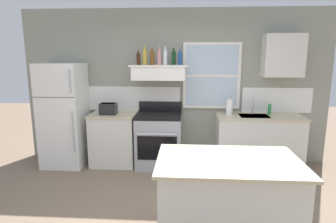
{
  "coord_description": "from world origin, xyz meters",
  "views": [
    {
      "loc": [
        0.22,
        -2.88,
        1.92
      ],
      "look_at": [
        -0.05,
        1.2,
        1.1
      ],
      "focal_mm": 30.6,
      "sensor_mm": 36.0,
      "label": 1
    }
  ],
  "objects_px": {
    "toaster": "(108,109)",
    "paper_towel_roll": "(229,107)",
    "bottle_amber_wine": "(152,58)",
    "bottle_rose_pink": "(159,57)",
    "bottle_clear_tall": "(165,57)",
    "refrigerator": "(64,115)",
    "bottle_dark_green_wine": "(174,58)",
    "bottle_blue_liqueur": "(180,58)",
    "bottle_champagne_gold_foil": "(145,57)",
    "kitchen_island": "(227,202)",
    "dish_soap_bottle": "(269,109)",
    "stove_range": "(159,140)",
    "bottle_brown_stout": "(138,59)"
  },
  "relations": [
    {
      "from": "dish_soap_bottle",
      "to": "bottle_amber_wine",
      "type": "bearing_deg",
      "value": -177.29
    },
    {
      "from": "bottle_dark_green_wine",
      "to": "paper_towel_roll",
      "type": "relative_size",
      "value": 1.03
    },
    {
      "from": "bottle_blue_liqueur",
      "to": "bottle_champagne_gold_foil",
      "type": "bearing_deg",
      "value": -176.17
    },
    {
      "from": "toaster",
      "to": "paper_towel_roll",
      "type": "bearing_deg",
      "value": 1.4
    },
    {
      "from": "bottle_amber_wine",
      "to": "dish_soap_bottle",
      "type": "relative_size",
      "value": 1.52
    },
    {
      "from": "bottle_champagne_gold_foil",
      "to": "bottle_amber_wine",
      "type": "xyz_separation_m",
      "value": [
        0.12,
        -0.02,
        -0.01
      ]
    },
    {
      "from": "bottle_dark_green_wine",
      "to": "dish_soap_bottle",
      "type": "xyz_separation_m",
      "value": [
        1.64,
        0.01,
        -0.86
      ]
    },
    {
      "from": "bottle_dark_green_wine",
      "to": "stove_range",
      "type": "bearing_deg",
      "value": -152.73
    },
    {
      "from": "refrigerator",
      "to": "bottle_rose_pink",
      "type": "distance_m",
      "value": 1.93
    },
    {
      "from": "bottle_champagne_gold_foil",
      "to": "bottle_dark_green_wine",
      "type": "xyz_separation_m",
      "value": [
        0.48,
        0.06,
        -0.01
      ]
    },
    {
      "from": "stove_range",
      "to": "bottle_dark_green_wine",
      "type": "relative_size",
      "value": 3.9
    },
    {
      "from": "bottle_brown_stout",
      "to": "dish_soap_bottle",
      "type": "height_order",
      "value": "bottle_brown_stout"
    },
    {
      "from": "toaster",
      "to": "bottle_blue_liqueur",
      "type": "relative_size",
      "value": 1.16
    },
    {
      "from": "dish_soap_bottle",
      "to": "bottle_blue_liqueur",
      "type": "bearing_deg",
      "value": -178.62
    },
    {
      "from": "refrigerator",
      "to": "bottle_amber_wine",
      "type": "xyz_separation_m",
      "value": [
        1.54,
        0.07,
        0.97
      ]
    },
    {
      "from": "toaster",
      "to": "bottle_clear_tall",
      "type": "bearing_deg",
      "value": 2.95
    },
    {
      "from": "bottle_brown_stout",
      "to": "bottle_blue_liqueur",
      "type": "bearing_deg",
      "value": 1.86
    },
    {
      "from": "toaster",
      "to": "bottle_rose_pink",
      "type": "xyz_separation_m",
      "value": [
        0.87,
        0.06,
        0.86
      ]
    },
    {
      "from": "bottle_blue_liqueur",
      "to": "paper_towel_roll",
      "type": "distance_m",
      "value": 1.17
    },
    {
      "from": "refrigerator",
      "to": "bottle_champagne_gold_foil",
      "type": "xyz_separation_m",
      "value": [
        1.42,
        0.08,
        0.99
      ]
    },
    {
      "from": "stove_range",
      "to": "paper_towel_roll",
      "type": "relative_size",
      "value": 4.04
    },
    {
      "from": "toaster",
      "to": "bottle_rose_pink",
      "type": "bearing_deg",
      "value": 3.87
    },
    {
      "from": "bottle_champagne_gold_foil",
      "to": "bottle_dark_green_wine",
      "type": "relative_size",
      "value": 1.1
    },
    {
      "from": "bottle_amber_wine",
      "to": "bottle_dark_green_wine",
      "type": "height_order",
      "value": "bottle_dark_green_wine"
    },
    {
      "from": "bottle_clear_tall",
      "to": "kitchen_island",
      "type": "bearing_deg",
      "value": -69.74
    },
    {
      "from": "dish_soap_bottle",
      "to": "stove_range",
      "type": "bearing_deg",
      "value": -175.82
    },
    {
      "from": "refrigerator",
      "to": "bottle_dark_green_wine",
      "type": "relative_size",
      "value": 6.36
    },
    {
      "from": "bottle_amber_wine",
      "to": "bottle_rose_pink",
      "type": "relative_size",
      "value": 0.92
    },
    {
      "from": "bottle_amber_wine",
      "to": "bottle_dark_green_wine",
      "type": "bearing_deg",
      "value": 13.18
    },
    {
      "from": "stove_range",
      "to": "bottle_champagne_gold_foil",
      "type": "height_order",
      "value": "bottle_champagne_gold_foil"
    },
    {
      "from": "toaster",
      "to": "paper_towel_roll",
      "type": "distance_m",
      "value": 2.06
    },
    {
      "from": "stove_range",
      "to": "bottle_amber_wine",
      "type": "bearing_deg",
      "value": 158.4
    },
    {
      "from": "bottle_dark_green_wine",
      "to": "dish_soap_bottle",
      "type": "distance_m",
      "value": 1.85
    },
    {
      "from": "kitchen_island",
      "to": "bottle_amber_wine",
      "type": "bearing_deg",
      "value": 115.24
    },
    {
      "from": "paper_towel_roll",
      "to": "dish_soap_bottle",
      "type": "relative_size",
      "value": 1.5
    },
    {
      "from": "bottle_amber_wine",
      "to": "paper_towel_roll",
      "type": "height_order",
      "value": "bottle_amber_wine"
    },
    {
      "from": "bottle_brown_stout",
      "to": "bottle_blue_liqueur",
      "type": "distance_m",
      "value": 0.7
    },
    {
      "from": "bottle_dark_green_wine",
      "to": "kitchen_island",
      "type": "relative_size",
      "value": 0.2
    },
    {
      "from": "toaster",
      "to": "bottle_amber_wine",
      "type": "xyz_separation_m",
      "value": [
        0.76,
        0.06,
        0.85
      ]
    },
    {
      "from": "paper_towel_roll",
      "to": "bottle_blue_liqueur",
      "type": "bearing_deg",
      "value": 175.7
    },
    {
      "from": "paper_towel_roll",
      "to": "kitchen_island",
      "type": "height_order",
      "value": "paper_towel_roll"
    },
    {
      "from": "bottle_amber_wine",
      "to": "paper_towel_roll",
      "type": "relative_size",
      "value": 1.01
    },
    {
      "from": "refrigerator",
      "to": "bottle_amber_wine",
      "type": "height_order",
      "value": "bottle_amber_wine"
    },
    {
      "from": "refrigerator",
      "to": "bottle_rose_pink",
      "type": "relative_size",
      "value": 6.0
    },
    {
      "from": "bottle_champagne_gold_foil",
      "to": "bottle_amber_wine",
      "type": "distance_m",
      "value": 0.13
    },
    {
      "from": "bottle_amber_wine",
      "to": "bottle_rose_pink",
      "type": "distance_m",
      "value": 0.12
    },
    {
      "from": "bottle_rose_pink",
      "to": "toaster",
      "type": "bearing_deg",
      "value": -176.13
    },
    {
      "from": "stove_range",
      "to": "dish_soap_bottle",
      "type": "bearing_deg",
      "value": 4.18
    },
    {
      "from": "bottle_amber_wine",
      "to": "kitchen_island",
      "type": "distance_m",
      "value": 2.72
    },
    {
      "from": "toaster",
      "to": "bottle_champagne_gold_foil",
      "type": "xyz_separation_m",
      "value": [
        0.63,
        0.07,
        0.87
      ]
    }
  ]
}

